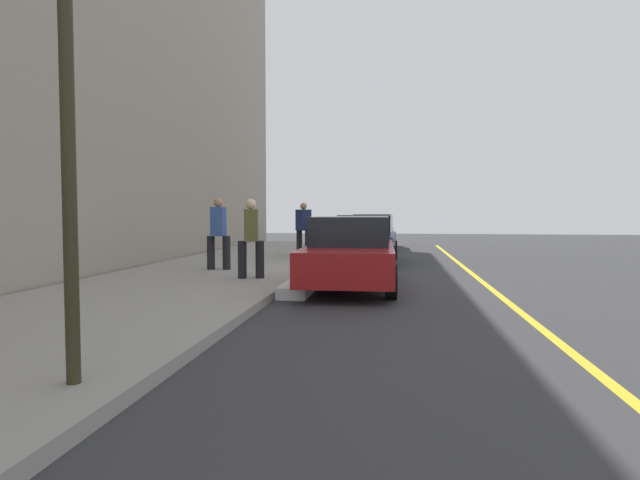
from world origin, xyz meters
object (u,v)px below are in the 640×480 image
object	(u,v)px
parked_car_navy	(366,239)
pedestrian_navy_coat	(303,227)
parked_car_charcoal	(373,231)
traffic_light_pole	(64,17)
pedestrian_olive_coat	(251,236)
pedestrian_blue_coat	(218,231)
parked_car_red	(351,252)

from	to	relation	value
parked_car_navy	pedestrian_navy_coat	size ratio (longest dim) A/B	2.67
parked_car_charcoal	traffic_light_pole	size ratio (longest dim) A/B	1.03
parked_car_charcoal	pedestrian_olive_coat	distance (m)	12.59
parked_car_navy	pedestrian_navy_coat	world-z (taller)	pedestrian_navy_coat
parked_car_navy	pedestrian_blue_coat	distance (m)	5.35
parked_car_charcoal	pedestrian_blue_coat	world-z (taller)	pedestrian_blue_coat
pedestrian_navy_coat	pedestrian_olive_coat	size ratio (longest dim) A/B	1.01
pedestrian_olive_coat	traffic_light_pole	bearing A→B (deg)	3.24
parked_car_navy	parked_car_red	world-z (taller)	same
pedestrian_navy_coat	traffic_light_pole	bearing A→B (deg)	1.42
pedestrian_olive_coat	traffic_light_pole	size ratio (longest dim) A/B	0.38
parked_car_red	pedestrian_olive_coat	bearing A→B (deg)	-91.46
parked_car_charcoal	traffic_light_pole	xyz separation A→B (m)	(19.79, -1.77, 2.46)
parked_car_navy	traffic_light_pole	distance (m)	13.41
pedestrian_blue_coat	traffic_light_pole	world-z (taller)	traffic_light_pole
parked_car_navy	traffic_light_pole	xyz separation A→B (m)	(13.06, -1.83, 2.46)
parked_car_charcoal	parked_car_red	bearing A→B (deg)	0.08
pedestrian_blue_coat	pedestrian_navy_coat	bearing A→B (deg)	164.58
parked_car_navy	pedestrian_olive_coat	size ratio (longest dim) A/B	2.70
pedestrian_olive_coat	parked_car_red	bearing A→B (deg)	88.54
pedestrian_olive_coat	traffic_light_pole	distance (m)	7.72
pedestrian_olive_coat	traffic_light_pole	xyz separation A→B (m)	(7.40, 0.42, 2.13)
parked_car_charcoal	parked_car_red	world-z (taller)	same
parked_car_navy	parked_car_red	size ratio (longest dim) A/B	0.99
parked_car_navy	parked_car_red	bearing A→B (deg)	-0.38
parked_car_navy	pedestrian_olive_coat	xyz separation A→B (m)	(5.65, -2.25, 0.33)
parked_car_navy	pedestrian_navy_coat	xyz separation A→B (m)	(-0.93, -2.17, 0.34)
parked_car_red	pedestrian_olive_coat	size ratio (longest dim) A/B	2.73
pedestrian_olive_coat	pedestrian_blue_coat	xyz separation A→B (m)	(-1.65, -1.29, 0.04)
pedestrian_blue_coat	pedestrian_olive_coat	bearing A→B (deg)	37.89
parked_car_charcoal	pedestrian_navy_coat	distance (m)	6.19
parked_car_charcoal	parked_car_navy	distance (m)	6.74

